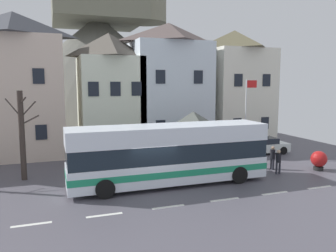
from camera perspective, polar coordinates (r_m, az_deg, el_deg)
The scene contains 18 objects.
ground_plane at distance 18.56m, azimuth -2.64°, elevation -10.99°, with size 40.00×60.00×0.07m.
townhouse_01 at distance 28.51m, azimuth -24.46°, elevation 6.23°, with size 6.93×5.10×11.15m.
townhouse_02 at distance 28.99m, azimuth -9.91°, elevation 5.58°, with size 5.02×5.46×9.93m.
townhouse_03 at distance 30.31m, azimuth 0.13°, elevation 6.83°, with size 6.66×5.46×11.05m.
townhouse_04 at distance 33.81m, azimuth 11.07°, elevation 6.57°, with size 5.81×6.66×10.84m.
hilltop_castle at distance 49.60m, azimuth -11.58°, elevation 10.01°, with size 36.33×36.33×23.95m.
transit_bus at distance 19.21m, azimuth 0.22°, elevation -4.91°, with size 11.48×2.79×3.43m.
bus_shelter at distance 23.40m, azimuth 4.31°, elevation 0.69°, with size 3.60×3.60×3.84m.
parked_car_00 at distance 28.83m, azimuth 15.88°, elevation -3.23°, with size 4.13×2.05×1.32m.
parked_car_02 at distance 26.54m, azimuth 3.83°, elevation -3.84°, with size 4.73×2.26×1.35m.
pedestrian_00 at distance 23.70m, azimuth 17.38°, elevation -5.08°, with size 0.33×0.37×1.58m.
pedestrian_01 at distance 22.47m, azimuth 8.52°, elevation -5.55°, with size 0.33×0.33×1.46m.
pedestrian_02 at distance 23.64m, azimuth 14.55°, elevation -4.82°, with size 0.33×0.30×1.63m.
pedestrian_03 at distance 22.60m, azimuth 18.29°, elevation -5.51°, with size 0.31×0.31×1.58m.
public_bench at distance 25.29m, azimuth 0.41°, elevation -4.83°, with size 1.47×0.48×0.87m.
flagpole at distance 26.40m, azimuth 13.26°, elevation 2.30°, with size 0.95×0.10×6.07m.
harbour_buoy at distance 24.57m, azimuth 24.31°, elevation -5.24°, with size 1.06×1.06×1.31m.
bare_tree_02 at distance 21.70m, azimuth -23.59°, elevation -1.34°, with size 1.85×0.90×5.37m.
Camera 1 is at (-5.03, -16.88, 5.82)m, focal length 35.78 mm.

